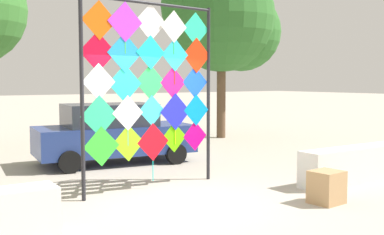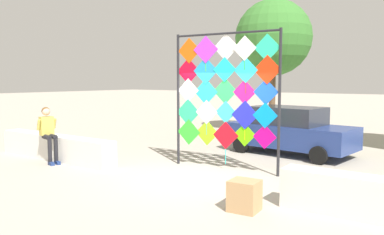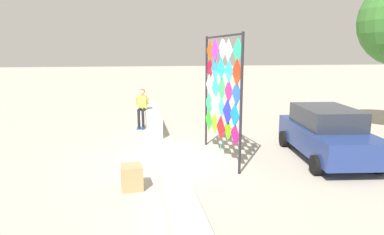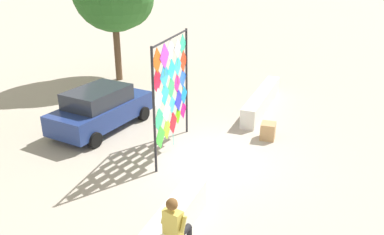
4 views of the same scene
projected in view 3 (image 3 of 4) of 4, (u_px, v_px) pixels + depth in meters
ground at (177, 159)px, 9.85m from camera, size 120.00×120.00×0.00m
plaza_ledge_left at (152, 117)px, 14.23m from camera, size 4.61×0.52×0.72m
plaza_ledge_right at (186, 233)px, 5.18m from camera, size 4.61×0.52×0.72m
kite_display_rack at (221, 88)px, 9.66m from camera, size 2.90×0.33×3.53m
seated_vendor at (142, 105)px, 13.78m from camera, size 0.73×0.55×1.56m
parked_car at (327, 133)px, 9.84m from camera, size 3.99×2.20×1.48m
cardboard_box_large at (132, 177)px, 7.70m from camera, size 0.54×0.50×0.55m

